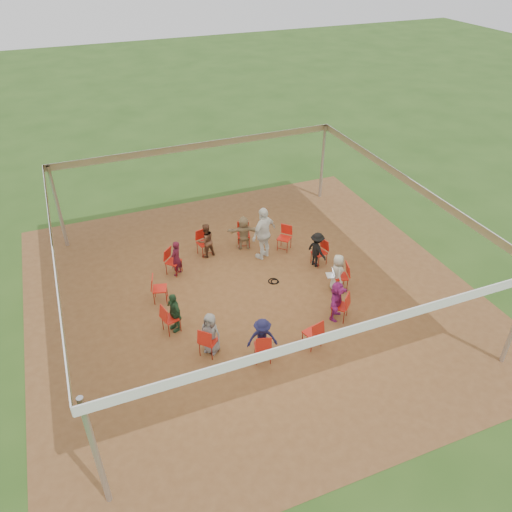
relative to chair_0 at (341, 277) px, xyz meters
name	(u,v)px	position (x,y,z in m)	size (l,w,h in m)	color
ground	(252,294)	(-2.64, 0.74, -0.45)	(80.00, 80.00, 0.00)	#2A4D18
dirt_patch	(252,294)	(-2.64, 0.74, -0.44)	(13.00, 13.00, 0.00)	brown
tent	(251,228)	(-2.64, 0.74, 1.92)	(10.33, 10.33, 3.00)	#B2B2B7
chair_0	(341,277)	(0.00, 0.00, 0.00)	(0.42, 0.44, 0.90)	red
chair_1	(319,253)	(0.02, 1.42, 0.00)	(0.42, 0.44, 0.90)	red
chair_2	(284,238)	(-0.68, 2.65, 0.00)	(0.42, 0.44, 0.90)	red
chair_3	(244,235)	(-1.90, 3.37, 0.00)	(0.42, 0.44, 0.90)	red
chair_4	(204,243)	(-3.31, 3.39, 0.00)	(0.42, 0.44, 0.90)	red
chair_5	(174,262)	(-4.55, 2.69, 0.00)	(0.42, 0.44, 0.90)	red
chair_6	(160,289)	(-5.27, 1.48, 0.00)	(0.42, 0.44, 0.90)	red
chair_7	(171,318)	(-5.29, 0.06, 0.00)	(0.42, 0.44, 0.90)	red
chair_8	(209,341)	(-4.59, -1.18, 0.00)	(0.42, 0.44, 0.90)	red
chair_9	(263,347)	(-3.37, -1.90, 0.00)	(0.42, 0.44, 0.90)	red
chair_10	(312,333)	(-1.96, -1.91, 0.00)	(0.42, 0.44, 0.90)	red
chair_11	(340,306)	(-0.72, -1.22, 0.00)	(0.42, 0.44, 0.90)	red
person_seated_0	(337,272)	(-0.12, 0.03, 0.17)	(0.60, 0.33, 1.22)	#AEAD9B
person_seated_1	(317,250)	(-0.10, 1.39, 0.17)	(0.79, 0.39, 1.22)	black
person_seated_2	(244,233)	(-1.93, 3.26, 0.17)	(1.13, 0.42, 1.22)	tan
person_seated_3	(206,240)	(-3.28, 3.27, 0.17)	(0.59, 0.34, 1.22)	#553322
person_seated_4	(176,258)	(-4.47, 2.61, 0.17)	(0.45, 0.29, 1.22)	#460F1E
person_seated_5	(174,312)	(-5.17, 0.09, 0.17)	(0.72, 0.37, 1.22)	#264A2C
person_seated_6	(211,333)	(-4.51, -1.09, 0.17)	(0.60, 0.33, 1.22)	slate
person_seated_7	(262,339)	(-3.34, -1.78, 0.17)	(0.79, 0.39, 1.22)	#181840
person_seated_8	(336,300)	(-0.81, -1.13, 0.17)	(1.13, 0.42, 1.22)	#9A247B
standing_person	(264,233)	(-1.51, 2.50, 0.49)	(1.09, 0.56, 1.87)	silver
cable_coil	(274,281)	(-1.76, 1.07, -0.43)	(0.40, 0.40, 0.03)	black
laptop	(332,274)	(-0.27, 0.08, 0.13)	(0.32, 0.36, 0.21)	#B7B7BC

